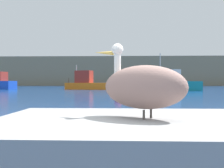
% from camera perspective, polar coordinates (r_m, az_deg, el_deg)
% --- Properties ---
extents(hillside_backdrop, '(140.00, 15.44, 7.75)m').
position_cam_1_polar(hillside_backdrop, '(78.63, 2.28, 2.52)').
color(hillside_backdrop, '#7F755B').
rests_on(hillside_backdrop, ground).
extents(pier_dock, '(3.74, 2.57, 0.71)m').
position_cam_1_polar(pier_dock, '(3.52, 6.55, -12.86)').
color(pier_dock, '#969696').
rests_on(pier_dock, ground).
extents(pelican, '(1.29, 1.07, 0.97)m').
position_cam_1_polar(pelican, '(3.43, 6.40, -0.49)').
color(pelican, gray).
rests_on(pelican, pier_dock).
extents(fishing_boat_teal, '(6.43, 2.44, 4.72)m').
position_cam_1_polar(fishing_boat_teal, '(35.28, 12.82, 0.12)').
color(fishing_boat_teal, teal).
rests_on(fishing_boat_teal, ground).
extents(fishing_boat_orange, '(7.13, 3.77, 3.58)m').
position_cam_1_polar(fishing_boat_orange, '(39.77, -5.08, 0.18)').
color(fishing_boat_orange, orange).
rests_on(fishing_boat_orange, ground).
extents(mooring_buoy, '(0.53, 0.53, 0.53)m').
position_cam_1_polar(mooring_buoy, '(17.80, 1.25, -2.36)').
color(mooring_buoy, red).
rests_on(mooring_buoy, ground).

